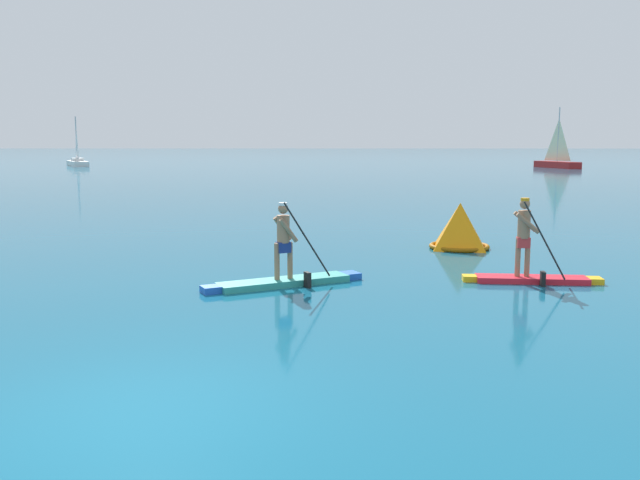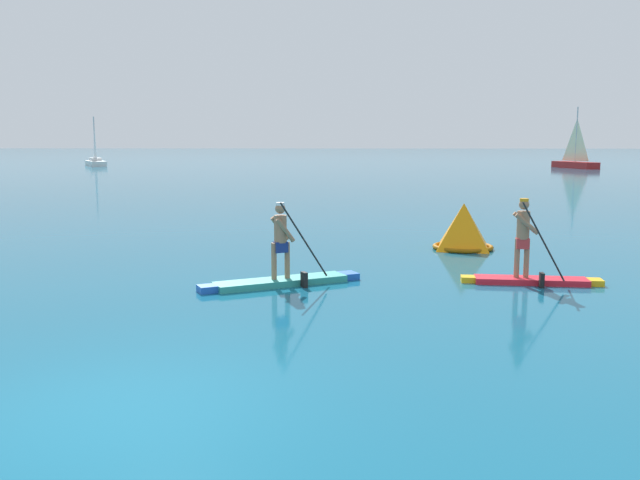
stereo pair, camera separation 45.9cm
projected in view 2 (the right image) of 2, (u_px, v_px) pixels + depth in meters
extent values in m
plane|color=#145B7A|center=(121.00, 408.00, 7.71)|extent=(440.00, 440.00, 0.00)
cube|color=teal|center=(281.00, 282.00, 14.18)|extent=(2.75, 1.82, 0.14)
cube|color=blue|center=(348.00, 276.00, 14.84)|extent=(0.50, 0.54, 0.14)
cube|color=blue|center=(207.00, 289.00, 13.52)|extent=(0.48, 0.48, 0.14)
cylinder|color=#997051|center=(287.00, 260.00, 14.18)|extent=(0.11, 0.11, 0.75)
cylinder|color=#997051|center=(274.00, 261.00, 14.06)|extent=(0.11, 0.11, 0.75)
cube|color=navy|center=(281.00, 247.00, 14.08)|extent=(0.33, 0.32, 0.22)
cylinder|color=#997051|center=(280.00, 229.00, 14.02)|extent=(0.26, 0.26, 0.56)
sphere|color=#997051|center=(280.00, 209.00, 13.96)|extent=(0.21, 0.21, 0.21)
cylinder|color=white|center=(280.00, 204.00, 13.95)|extent=(0.18, 0.18, 0.06)
cylinder|color=#997051|center=(280.00, 228.00, 14.18)|extent=(0.39, 0.26, 0.54)
cylinder|color=#997051|center=(285.00, 230.00, 13.91)|extent=(0.39, 0.26, 0.54)
cylinder|color=black|center=(304.00, 240.00, 13.84)|extent=(0.93, 0.53, 1.58)
cube|color=black|center=(304.00, 280.00, 13.96)|extent=(0.16, 0.21, 0.32)
cube|color=red|center=(531.00, 281.00, 14.35)|extent=(2.33, 0.74, 0.12)
cube|color=yellow|center=(595.00, 282.00, 14.19)|extent=(0.32, 0.41, 0.12)
cube|color=yellow|center=(468.00, 279.00, 14.51)|extent=(0.31, 0.35, 0.12)
cylinder|color=#997051|center=(527.00, 258.00, 14.29)|extent=(0.11, 0.11, 0.81)
cylinder|color=#997051|center=(517.00, 258.00, 14.32)|extent=(0.11, 0.11, 0.81)
cube|color=red|center=(522.00, 243.00, 14.26)|extent=(0.28, 0.24, 0.22)
cylinder|color=#997051|center=(523.00, 225.00, 14.20)|extent=(0.26, 0.26, 0.58)
sphere|color=#997051|center=(524.00, 205.00, 14.14)|extent=(0.21, 0.21, 0.21)
cylinder|color=orange|center=(524.00, 200.00, 14.13)|extent=(0.18, 0.18, 0.06)
cylinder|color=#997051|center=(525.00, 222.00, 14.34)|extent=(0.50, 0.13, 0.45)
cylinder|color=#997051|center=(527.00, 224.00, 14.04)|extent=(0.50, 0.13, 0.45)
cylinder|color=black|center=(544.00, 242.00, 13.83)|extent=(0.90, 0.11, 1.61)
cube|color=black|center=(542.00, 281.00, 13.95)|extent=(0.10, 0.21, 0.32)
pyramid|color=orange|center=(463.00, 226.00, 18.76)|extent=(1.94, 1.94, 1.26)
torus|color=#915407|center=(463.00, 247.00, 18.84)|extent=(1.65, 1.65, 0.12)
cube|color=white|center=(96.00, 163.00, 78.11)|extent=(4.13, 5.80, 0.56)
cylinder|color=#B2B2B7|center=(94.00, 139.00, 77.71)|extent=(0.12, 0.12, 4.94)
pyramid|color=white|center=(95.00, 141.00, 77.75)|extent=(1.19, 2.36, 4.23)
cube|color=silver|center=(95.00, 159.00, 78.05)|extent=(1.97, 2.35, 0.34)
cube|color=#A51E1E|center=(575.00, 165.00, 71.67)|extent=(3.40, 6.12, 0.67)
cylinder|color=#B2B2B7|center=(577.00, 134.00, 71.21)|extent=(0.12, 0.12, 5.62)
pyramid|color=beige|center=(576.00, 139.00, 71.28)|extent=(1.24, 2.43, 4.40)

